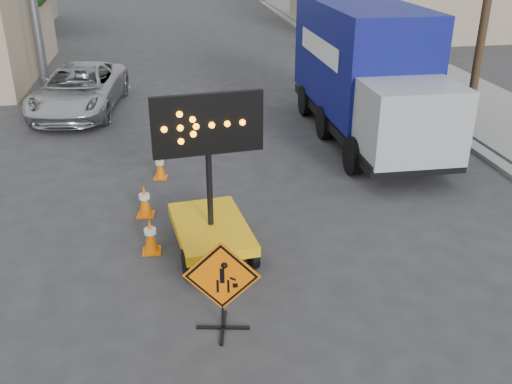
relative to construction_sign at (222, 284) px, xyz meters
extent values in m
plane|color=#2D2D30|center=(0.97, -1.03, -0.85)|extent=(100.00, 100.00, 0.00)
cube|color=gray|center=(8.17, 13.97, -0.79)|extent=(0.40, 60.00, 0.12)
cube|color=gray|center=(10.47, 13.97, -0.78)|extent=(4.00, 60.00, 0.15)
cylinder|color=#3F2A1B|center=(-7.03, 20.97, 0.77)|extent=(0.28, 0.28, 3.25)
cylinder|color=#3F2A1B|center=(-8.03, 28.97, 0.94)|extent=(0.28, 0.28, 3.58)
cube|color=black|center=(0.00, 0.00, -0.83)|extent=(0.86, 0.21, 0.04)
cube|color=black|center=(0.00, 0.00, -0.83)|extent=(0.21, 0.86, 0.04)
cylinder|color=black|center=(0.00, 0.00, -0.52)|extent=(0.03, 0.03, 0.67)
cube|color=orange|center=(0.00, 0.00, 0.15)|extent=(1.20, 0.24, 1.22)
cube|color=black|center=(0.00, 0.00, 0.15)|extent=(1.12, 0.21, 1.14)
cube|color=#F6B30D|center=(0.04, 2.47, -0.34)|extent=(1.63, 2.42, 0.20)
cylinder|color=black|center=(0.04, 2.47, 0.97)|extent=(0.11, 0.11, 2.50)
cube|color=black|center=(0.04, 2.47, 1.82)|extent=(2.05, 0.36, 1.14)
imported|color=silver|center=(-3.60, 12.80, -0.07)|extent=(3.30, 5.94, 1.57)
cube|color=black|center=(5.23, 8.44, -0.24)|extent=(2.47, 8.14, 0.31)
cube|color=#071558|center=(5.23, 9.25, 1.54)|extent=(2.56, 6.31, 3.05)
cube|color=#9EA0A5|center=(5.23, 5.19, 0.72)|extent=(2.34, 1.84, 1.83)
cube|color=orange|center=(-1.15, 2.64, -0.84)|extent=(0.38, 0.38, 0.03)
cone|color=orange|center=(-1.15, 2.64, -0.48)|extent=(0.29, 0.29, 0.69)
cylinder|color=silver|center=(-1.15, 2.64, -0.39)|extent=(0.23, 0.23, 0.10)
cube|color=orange|center=(-1.28, 4.26, -0.84)|extent=(0.42, 0.42, 0.03)
cone|color=orange|center=(-1.28, 4.26, -0.47)|extent=(0.29, 0.29, 0.71)
cylinder|color=silver|center=(-1.28, 4.26, -0.38)|extent=(0.24, 0.24, 0.10)
cube|color=orange|center=(-0.92, 6.35, -0.84)|extent=(0.39, 0.39, 0.03)
cone|color=orange|center=(-0.92, 6.35, -0.51)|extent=(0.26, 0.26, 0.64)
cylinder|color=silver|center=(-0.92, 6.35, -0.43)|extent=(0.22, 0.22, 0.09)
camera|label=1|loc=(-0.68, -7.41, 5.02)|focal=40.00mm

